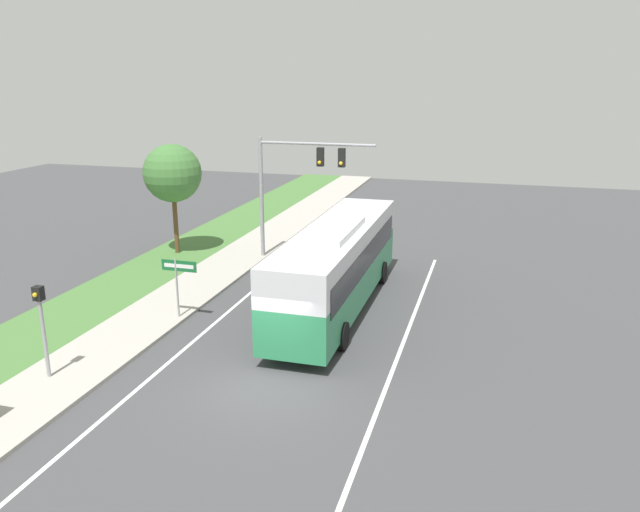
% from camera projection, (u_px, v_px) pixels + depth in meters
% --- Properties ---
extents(ground_plane, '(80.00, 80.00, 0.00)m').
position_uv_depth(ground_plane, '(264.00, 385.00, 19.04)').
color(ground_plane, '#424244').
extents(sidewalk, '(2.80, 80.00, 0.12)m').
position_uv_depth(sidewalk, '(89.00, 359.00, 20.67)').
color(sidewalk, '#ADA89E').
rests_on(sidewalk, ground_plane).
extents(grass_verge, '(3.60, 80.00, 0.10)m').
position_uv_depth(grass_verge, '(10.00, 348.00, 21.52)').
color(grass_verge, '#477538').
rests_on(grass_verge, ground_plane).
extents(lane_divider_near, '(0.14, 30.00, 0.01)m').
position_uv_depth(lane_divider_near, '(159.00, 370.00, 20.00)').
color(lane_divider_near, silver).
rests_on(lane_divider_near, ground_plane).
extents(lane_divider_far, '(0.14, 30.00, 0.01)m').
position_uv_depth(lane_divider_far, '(381.00, 402.00, 18.09)').
color(lane_divider_far, silver).
rests_on(lane_divider_far, ground_plane).
extents(bus, '(2.61, 12.05, 3.62)m').
position_uv_depth(bus, '(337.00, 262.00, 24.74)').
color(bus, '#2D8956').
rests_on(bus, ground_plane).
extents(signal_gantry, '(5.91, 0.41, 6.18)m').
position_uv_depth(signal_gantry, '(295.00, 174.00, 30.67)').
color(signal_gantry, '#939399').
rests_on(signal_gantry, ground_plane).
extents(pedestrian_signal, '(0.28, 0.34, 3.08)m').
position_uv_depth(pedestrian_signal, '(41.00, 317.00, 18.79)').
color(pedestrian_signal, '#939399').
rests_on(pedestrian_signal, ground_plane).
extents(street_sign, '(1.44, 0.08, 2.44)m').
position_uv_depth(street_sign, '(178.00, 276.00, 23.68)').
color(street_sign, '#939399').
rests_on(street_sign, ground_plane).
extents(roadside_tree, '(2.97, 2.97, 5.69)m').
position_uv_depth(roadside_tree, '(172.00, 174.00, 31.77)').
color(roadside_tree, brown).
rests_on(roadside_tree, grass_verge).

